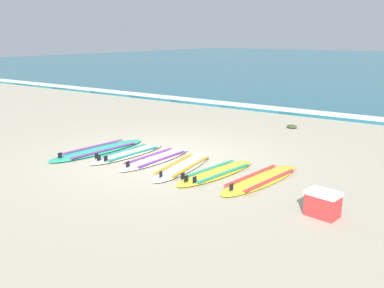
{
  "coord_description": "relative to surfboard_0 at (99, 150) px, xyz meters",
  "views": [
    {
      "loc": [
        5.39,
        -6.58,
        2.51
      ],
      "look_at": [
        0.4,
        0.59,
        0.25
      ],
      "focal_mm": 39.28,
      "sensor_mm": 36.0,
      "label": 1
    }
  ],
  "objects": [
    {
      "name": "surfboard_1",
      "position": [
        0.75,
        0.16,
        0.0
      ],
      "size": [
        0.64,
        2.07,
        0.18
      ],
      "color": "silver",
      "rests_on": "ground"
    },
    {
      "name": "seaweed_clump_near_shoreline",
      "position": [
        2.61,
        4.77,
        0.01
      ],
      "size": [
        0.29,
        0.23,
        0.1
      ],
      "primitive_type": "ellipsoid",
      "color": "#384723",
      "rests_on": "ground"
    },
    {
      "name": "ground_plane",
      "position": [
        1.48,
        0.37,
        -0.04
      ],
      "size": [
        80.0,
        80.0,
        0.0
      ],
      "primitive_type": "plane",
      "color": "#B7AD93"
    },
    {
      "name": "cooler_box",
      "position": [
        5.21,
        -0.57,
        0.16
      ],
      "size": [
        0.5,
        0.38,
        0.38
      ],
      "color": "red",
      "rests_on": "ground"
    },
    {
      "name": "wave_foam_strip",
      "position": [
        1.48,
        7.02,
        0.02
      ],
      "size": [
        80.0,
        0.76,
        0.11
      ],
      "primitive_type": "cube",
      "color": "white",
      "rests_on": "ground"
    },
    {
      "name": "surfboard_5",
      "position": [
        3.84,
        0.28,
        0.0
      ],
      "size": [
        0.85,
        2.26,
        0.18
      ],
      "color": "yellow",
      "rests_on": "ground"
    },
    {
      "name": "surfboard_4",
      "position": [
        2.99,
        0.14,
        0.0
      ],
      "size": [
        0.82,
        2.13,
        0.18
      ],
      "color": "yellow",
      "rests_on": "ground"
    },
    {
      "name": "surfboard_2",
      "position": [
        1.49,
        0.19,
        0.0
      ],
      "size": [
        0.58,
        2.08,
        0.18
      ],
      "color": "white",
      "rests_on": "ground"
    },
    {
      "name": "surfboard_0",
      "position": [
        0.0,
        0.0,
        0.0
      ],
      "size": [
        0.87,
        2.53,
        0.18
      ],
      "color": "#2DB793",
      "rests_on": "ground"
    },
    {
      "name": "surfboard_3",
      "position": [
        2.26,
        0.09,
        0.0
      ],
      "size": [
        0.79,
        2.14,
        0.18
      ],
      "color": "white",
      "rests_on": "ground"
    }
  ]
}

